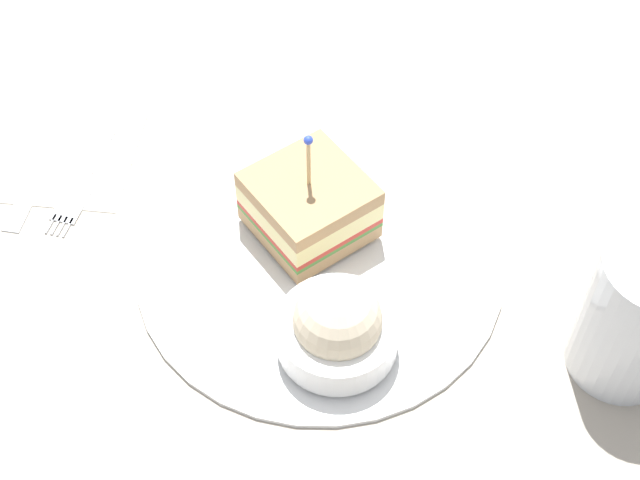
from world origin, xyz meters
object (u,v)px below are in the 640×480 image
at_px(plate, 320,259).
at_px(coleslaw_bowl, 337,326).
at_px(sandwich_half_center, 306,206).
at_px(napkin, 73,156).
at_px(knife, 35,180).
at_px(fork, 78,193).
at_px(drink_glass, 635,322).

distance_m(plate, coleslaw_bowl, 0.09).
distance_m(plate, sandwich_half_center, 0.04).
relative_size(sandwich_half_center, napkin, 0.91).
distance_m(coleslaw_bowl, knife, 0.30).
xyz_separation_m(plate, sandwich_half_center, (-0.00, 0.03, 0.03)).
bearing_deg(plate, fork, 144.89).
height_order(napkin, knife, knife).
bearing_deg(fork, knife, 144.71).
height_order(plate, drink_glass, drink_glass).
relative_size(plate, coleslaw_bowl, 3.27).
distance_m(napkin, fork, 0.04).
bearing_deg(drink_glass, plate, 141.76).
height_order(sandwich_half_center, napkin, sandwich_half_center).
bearing_deg(plate, knife, 144.86).
xyz_separation_m(drink_glass, knife, (-0.39, 0.29, -0.05)).
distance_m(coleslaw_bowl, drink_glass, 0.20).
relative_size(napkin, knife, 0.98).
distance_m(drink_glass, napkin, 0.48).
bearing_deg(drink_glass, napkin, 138.94).
bearing_deg(sandwich_half_center, coleslaw_bowl, -93.83).
height_order(coleslaw_bowl, napkin, coleslaw_bowl).
xyz_separation_m(sandwich_half_center, coleslaw_bowl, (-0.01, -0.11, -0.00)).
bearing_deg(plate, drink_glass, -38.24).
height_order(sandwich_half_center, drink_glass, drink_glass).
xyz_separation_m(drink_glass, fork, (-0.36, 0.27, -0.05)).
xyz_separation_m(plate, coleslaw_bowl, (-0.01, -0.08, 0.03)).
bearing_deg(drink_glass, sandwich_half_center, 136.66).
bearing_deg(fork, napkin, 89.04).
relative_size(coleslaw_bowl, knife, 0.74).
xyz_separation_m(coleslaw_bowl, drink_glass, (0.19, -0.06, 0.02)).
bearing_deg(sandwich_half_center, napkin, 141.58).
bearing_deg(knife, plate, -35.14).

